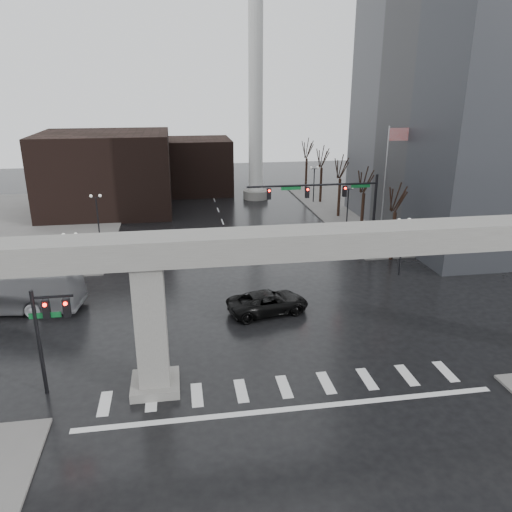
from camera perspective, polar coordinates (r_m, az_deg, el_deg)
The scene contains 22 objects.
ground at distance 29.31m, azimuth 2.81°, elevation -13.62°, with size 160.00×160.00×0.00m, color black.
sidewalk_ne at distance 69.55m, azimuth 17.90°, elevation 5.14°, with size 28.00×36.00×0.15m, color slate.
elevated_guideway at distance 26.51m, azimuth 5.73°, elevation -0.73°, with size 48.00×2.60×8.70m.
office_tower at distance 60.35m, azimuth 26.44°, elevation 22.24°, with size 22.00×26.00×42.00m, color #57585C.
building_far_left at distance 67.51m, azimuth -16.70°, elevation 9.14°, with size 16.00×14.00×10.00m, color black.
building_far_mid at distance 77.05m, azimuth -6.74°, elevation 10.21°, with size 10.00×10.00×8.00m, color black.
smokestack at distance 71.01m, azimuth -0.04°, elevation 17.16°, with size 3.60×3.60×30.00m.
signal_mast_arm at distance 46.29m, azimuth 9.09°, elevation 6.43°, with size 12.12×0.43×8.00m.
signal_left_pole at distance 28.11m, azimuth -22.72°, elevation -7.23°, with size 2.30×0.30×6.00m.
flagpole_assembly at distance 51.15m, azimuth 14.89°, elevation 9.18°, with size 2.06×0.12×12.00m.
lamp_right_0 at distance 44.23m, azimuth 16.40°, elevation 2.12°, with size 1.22×0.32×5.11m.
lamp_right_1 at distance 56.73m, azimuth 10.46°, elevation 6.25°, with size 1.22×0.32×5.11m.
lamp_right_2 at distance 69.80m, azimuth 6.66°, elevation 8.84°, with size 1.22×0.32×5.11m.
lamp_left_0 at distance 40.85m, azimuth -20.29°, elevation 0.30°, with size 1.22×0.32×5.11m.
lamp_left_1 at distance 54.14m, azimuth -17.72°, elevation 5.04°, with size 1.22×0.32×5.11m.
lamp_left_2 at distance 67.71m, azimuth -16.15°, elevation 7.90°, with size 1.22×0.32×5.11m.
tree_right_0 at distance 48.33m, azimuth 15.45°, elevation 2.78°, with size 1.09×1.58×7.50m.
tree_right_1 at distance 55.42m, azimuth 12.11°, elevation 5.18°, with size 1.09×1.61×7.67m.
tree_right_2 at distance 62.73m, azimuth 9.52°, elevation 7.01°, with size 1.10×1.63×7.85m.
tree_right_3 at distance 70.19m, azimuth 7.46°, elevation 8.45°, with size 1.11×1.66×8.02m.
tree_right_4 at distance 77.75m, azimuth 5.79°, elevation 9.61°, with size 1.12×1.69×8.19m.
pickup_truck at distance 36.28m, azimuth 1.39°, elevation -5.32°, with size 2.72×5.89×1.64m, color black.
Camera 1 is at (-5.32, -24.06, 15.87)m, focal length 35.00 mm.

